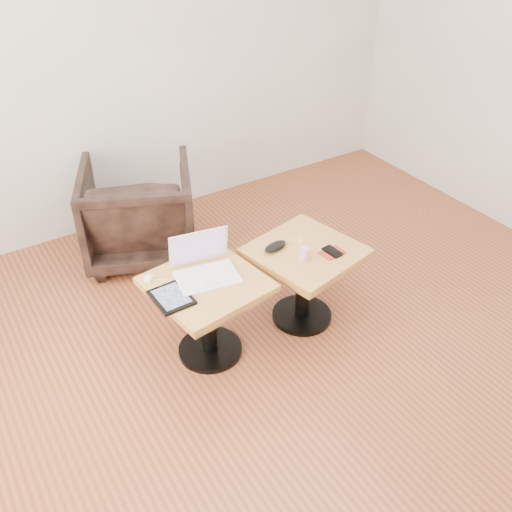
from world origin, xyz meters
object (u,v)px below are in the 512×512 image
armchair (139,212)px  side_table_right (305,267)px  laptop (204,268)px  striped_cup (305,254)px  side_table_left (207,300)px

armchair → side_table_right: bearing=138.6°
side_table_right → laptop: laptop is taller
side_table_right → striped_cup: bearing=-142.8°
armchair → striped_cup: bearing=134.7°
side_table_left → laptop: (0.02, 0.06, 0.18)m
side_table_right → armchair: bearing=102.6°
side_table_right → laptop: (-0.62, 0.10, 0.18)m
striped_cup → armchair: bearing=111.1°
side_table_left → laptop: size_ratio=1.73×
side_table_left → armchair: (0.08, 1.19, -0.04)m
striped_cup → armchair: armchair is taller
side_table_right → armchair: armchair is taller
laptop → striped_cup: 0.58m
side_table_left → striped_cup: size_ratio=8.30×
laptop → side_table_right: bearing=0.8°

